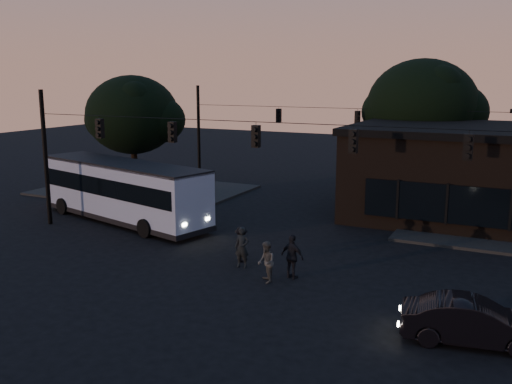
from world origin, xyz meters
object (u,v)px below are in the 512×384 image
at_px(pedestrian_c, 292,257).
at_px(pedestrian_d, 241,244).
at_px(pedestrian_a, 242,247).
at_px(bus, 123,188).
at_px(building, 488,174).
at_px(car, 473,322).
at_px(pedestrian_b, 266,262).

bearing_deg(pedestrian_c, pedestrian_d, -5.22).
bearing_deg(pedestrian_a, pedestrian_c, -11.92).
height_order(bus, pedestrian_c, bus).
relative_size(building, pedestrian_d, 9.53).
height_order(bus, car, bus).
bearing_deg(building, pedestrian_b, -115.08).
relative_size(car, pedestrian_b, 2.58).
distance_m(pedestrian_c, pedestrian_d, 3.06).
distance_m(pedestrian_b, pedestrian_c, 1.17).
bearing_deg(pedestrian_d, pedestrian_a, 163.84).
xyz_separation_m(pedestrian_a, pedestrian_c, (2.49, -0.31, 0.03)).
bearing_deg(pedestrian_b, pedestrian_a, -159.90).
bearing_deg(car, bus, 59.32).
xyz_separation_m(car, pedestrian_d, (-10.20, 3.95, 0.09)).
bearing_deg(building, car, -86.50).
relative_size(building, pedestrian_b, 9.10).
bearing_deg(bus, pedestrian_a, -8.47).
bearing_deg(pedestrian_b, building, 119.80).
bearing_deg(pedestrian_d, bus, 23.68).
xyz_separation_m(pedestrian_b, pedestrian_d, (-2.12, 1.88, -0.04)).
bearing_deg(pedestrian_b, bus, -149.98).
xyz_separation_m(bus, pedestrian_d, (9.47, -3.49, -1.12)).
bearing_deg(bus, pedestrian_d, -5.76).
bearing_deg(pedestrian_a, pedestrian_d, 115.20).
height_order(pedestrian_c, pedestrian_d, pedestrian_c).
relative_size(pedestrian_b, pedestrian_d, 1.05).
bearing_deg(building, pedestrian_a, -122.34).
height_order(pedestrian_a, pedestrian_b, pedestrian_a).
height_order(car, pedestrian_b, pedestrian_b).
bearing_deg(pedestrian_d, pedestrian_b, -177.73).
distance_m(bus, pedestrian_a, 10.76).
relative_size(pedestrian_b, pedestrian_c, 0.91).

